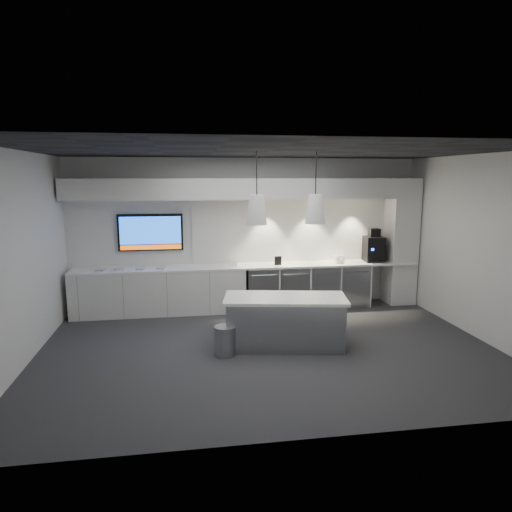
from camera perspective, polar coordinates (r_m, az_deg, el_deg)
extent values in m
plane|color=#303033|center=(7.23, 1.58, -11.48)|extent=(7.00, 7.00, 0.00)
plane|color=black|center=(6.74, 1.71, 13.00)|extent=(7.00, 7.00, 0.00)
plane|color=silver|center=(9.27, -1.19, 2.87)|extent=(7.00, 0.00, 7.00)
plane|color=silver|center=(4.45, 7.57, -5.00)|extent=(7.00, 0.00, 7.00)
plane|color=silver|center=(7.08, -27.42, -0.45)|extent=(0.00, 7.00, 7.00)
plane|color=silver|center=(8.22, 26.41, 0.92)|extent=(0.00, 7.00, 7.00)
cube|color=white|center=(9.05, -0.90, -1.28)|extent=(6.80, 0.65, 0.04)
cube|color=silver|center=(9.08, -11.93, -4.37)|extent=(3.30, 0.63, 0.86)
cube|color=gray|center=(9.19, 0.66, -4.01)|extent=(0.60, 0.61, 0.85)
cube|color=gray|center=(9.31, 4.49, -3.86)|extent=(0.60, 0.61, 0.85)
cube|color=gray|center=(9.47, 8.21, -3.69)|extent=(0.60, 0.61, 0.85)
cube|color=gray|center=(9.67, 11.79, -3.51)|extent=(0.60, 0.61, 0.85)
cube|color=silver|center=(9.48, 6.04, 3.28)|extent=(4.60, 0.03, 1.30)
cube|color=silver|center=(8.90, -0.95, 8.40)|extent=(6.90, 0.60, 0.40)
cube|color=silver|center=(9.96, 17.63, 1.74)|extent=(0.55, 0.55, 2.60)
cube|color=black|center=(9.15, -13.04, 2.91)|extent=(1.25, 0.06, 0.72)
cube|color=blue|center=(9.11, -13.06, 3.13)|extent=(1.17, 0.00, 0.54)
cube|color=#CB4D0B|center=(9.16, -12.98, 1.08)|extent=(1.17, 0.00, 0.09)
cube|color=gray|center=(7.22, 3.64, -8.35)|extent=(1.89, 1.02, 0.75)
cube|color=white|center=(7.10, 3.67, -5.30)|extent=(1.99, 1.13, 0.04)
cylinder|color=gray|center=(6.92, -3.90, -10.52)|extent=(0.42, 0.42, 0.44)
cube|color=black|center=(9.74, 14.49, 0.86)|extent=(0.41, 0.45, 0.51)
cube|color=black|center=(9.69, 14.57, 2.85)|extent=(0.22, 0.22, 0.17)
cube|color=gray|center=(9.57, 14.97, -0.78)|extent=(0.30, 0.23, 0.03)
cube|color=black|center=(9.04, 2.77, -0.58)|extent=(0.14, 0.03, 0.18)
cube|color=white|center=(8.89, -2.93, -0.90)|extent=(0.18, 0.04, 0.14)
cube|color=#A8A8A8|center=(9.01, -18.93, -1.66)|extent=(0.17, 0.17, 0.02)
cube|color=#A8A8A8|center=(8.98, -16.72, -1.58)|extent=(0.20, 0.20, 0.02)
cube|color=#A8A8A8|center=(8.93, -14.17, -1.52)|extent=(0.20, 0.20, 0.02)
cube|color=#A8A8A8|center=(8.88, -11.75, -1.49)|extent=(0.19, 0.19, 0.02)
cone|color=silver|center=(6.79, 0.09, 5.80)|extent=(0.31, 0.31, 0.44)
cylinder|color=black|center=(6.77, 0.09, 10.63)|extent=(0.02, 0.02, 0.70)
cone|color=silver|center=(6.98, 7.40, 5.84)|extent=(0.31, 0.31, 0.44)
cylinder|color=black|center=(6.97, 7.51, 10.53)|extent=(0.02, 0.02, 0.70)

